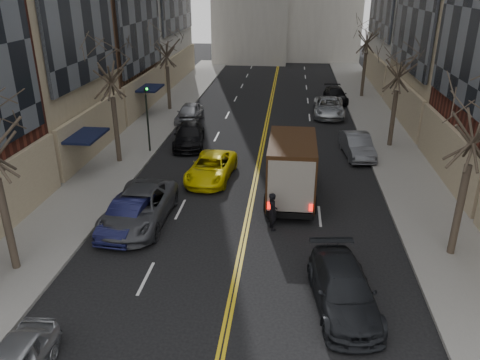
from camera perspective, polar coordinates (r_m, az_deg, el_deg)
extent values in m
cube|color=slate|center=(37.00, -11.11, 6.09)|extent=(4.00, 66.00, 0.15)
cube|color=slate|center=(36.11, 17.48, 5.01)|extent=(4.00, 66.00, 0.15)
cube|color=black|center=(28.66, -18.51, 5.14)|extent=(2.00, 3.00, 0.15)
cube|color=black|center=(29.36, -19.85, 3.21)|extent=(0.20, 3.00, 2.50)
cube|color=black|center=(40.42, -11.12, 10.95)|extent=(2.00, 3.00, 0.15)
cube|color=black|center=(40.92, -12.23, 9.49)|extent=(0.20, 3.00, 2.50)
cylinder|color=#382D23|center=(20.13, -26.50, -4.91)|extent=(0.30, 0.30, 3.83)
cylinder|color=#382D23|center=(30.02, -14.84, 5.92)|extent=(0.30, 0.30, 4.05)
cylinder|color=#382D23|center=(42.06, -8.70, 11.02)|extent=(0.30, 0.30, 3.69)
cylinder|color=#382D23|center=(20.93, 25.13, -3.38)|extent=(0.30, 0.30, 3.96)
cylinder|color=#382D23|center=(33.65, 18.13, 7.14)|extent=(0.30, 0.30, 3.78)
cylinder|color=#382D23|center=(48.03, 14.83, 12.31)|extent=(0.30, 0.30, 4.14)
cylinder|color=black|center=(31.41, -11.17, 6.78)|extent=(0.12, 0.12, 3.80)
imported|color=black|center=(30.84, -11.51, 10.96)|extent=(0.15, 0.18, 0.90)
sphere|color=#0CE526|center=(30.71, -11.28, 10.84)|extent=(0.14, 0.14, 0.14)
cube|color=black|center=(24.88, 6.17, -1.07)|extent=(2.18, 6.25, 0.29)
cube|color=black|center=(26.64, 6.33, 2.87)|extent=(2.30, 1.67, 2.05)
cube|color=black|center=(23.84, 6.30, 1.50)|extent=(2.37, 4.79, 2.93)
cube|color=black|center=(22.18, 6.06, -4.25)|extent=(2.24, 0.19, 0.29)
cube|color=red|center=(21.98, 3.56, -3.14)|extent=(0.18, 0.06, 0.34)
cube|color=red|center=(21.99, 8.65, -3.36)|extent=(0.18, 0.06, 0.34)
cube|color=gold|center=(23.70, 3.48, 2.99)|extent=(0.04, 0.88, 0.88)
cube|color=gold|center=(23.71, 9.24, 2.73)|extent=(0.04, 0.88, 0.88)
cylinder|color=black|center=(26.81, 3.77, 0.71)|extent=(0.28, 0.94, 0.94)
cylinder|color=black|center=(26.82, 8.69, 0.48)|extent=(0.28, 0.94, 0.94)
cylinder|color=black|center=(23.43, 3.29, -2.75)|extent=(0.28, 0.94, 0.94)
cylinder|color=black|center=(23.44, 8.92, -3.00)|extent=(0.28, 0.94, 0.94)
imported|color=black|center=(17.23, 12.50, -12.89)|extent=(2.65, 5.21, 1.45)
cube|color=black|center=(17.50, 12.44, -9.95)|extent=(0.13, 0.04, 0.09)
cube|color=blue|center=(17.47, 12.45, -10.01)|extent=(0.10, 0.01, 0.06)
imported|color=yellow|center=(27.13, -3.54, 1.51)|extent=(2.69, 5.17, 1.39)
imported|color=black|center=(21.59, 4.00, -3.83)|extent=(0.67, 0.79, 1.84)
imported|color=#101234|center=(22.20, -13.42, -4.25)|extent=(1.88, 4.47, 1.44)
imported|color=#43444A|center=(22.64, -12.25, -3.31)|extent=(2.72, 5.83, 1.62)
imported|color=black|center=(32.93, -6.22, 5.43)|extent=(2.68, 5.21, 1.45)
imported|color=#A6A8AD|center=(38.66, -6.17, 8.15)|extent=(1.93, 4.40, 1.48)
imported|color=#53555B|center=(31.58, 14.10, 4.11)|extent=(2.04, 4.64, 1.48)
imported|color=#B6BABE|center=(40.87, 10.77, 8.73)|extent=(2.67, 5.50, 1.51)
imported|color=black|center=(45.88, 11.58, 10.12)|extent=(2.27, 4.71, 1.32)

